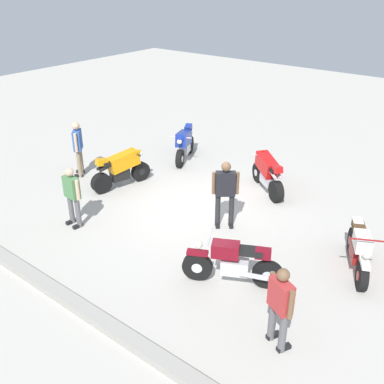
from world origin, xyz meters
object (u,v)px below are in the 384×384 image
(motorcycle_blue_sportbike, at_px, (184,143))
(person_in_green_shirt, at_px, (72,194))
(person_in_black_shirt, at_px, (225,190))
(motorcycle_red_sportbike, at_px, (267,172))
(person_in_red_shirt, at_px, (280,304))
(motorcycle_maroon_cruiser, at_px, (233,263))
(motorcycle_cream_vintage, at_px, (359,250))
(motorcycle_orange_sportbike, at_px, (121,168))
(person_in_blue_shirt, at_px, (78,145))

(motorcycle_blue_sportbike, distance_m, person_in_green_shirt, 5.14)
(person_in_black_shirt, bearing_deg, motorcycle_red_sportbike, 145.46)
(motorcycle_blue_sportbike, distance_m, person_in_black_shirt, 4.54)
(motorcycle_blue_sportbike, xyz_separation_m, person_in_red_shirt, (-6.55, 5.57, 0.31))
(person_in_black_shirt, height_order, person_in_green_shirt, person_in_black_shirt)
(motorcycle_maroon_cruiser, bearing_deg, motorcycle_blue_sportbike, -70.10)
(person_in_red_shirt, bearing_deg, motorcycle_cream_vintage, 20.52)
(person_in_green_shirt, bearing_deg, motorcycle_orange_sportbike, -158.45)
(motorcycle_orange_sportbike, distance_m, person_in_blue_shirt, 1.71)
(motorcycle_maroon_cruiser, relative_size, motorcycle_blue_sportbike, 1.04)
(person_in_red_shirt, bearing_deg, motorcycle_orange_sportbike, 93.87)
(motorcycle_maroon_cruiser, relative_size, person_in_blue_shirt, 1.10)
(motorcycle_orange_sportbike, relative_size, person_in_black_shirt, 1.11)
(motorcycle_orange_sportbike, bearing_deg, person_in_black_shirt, -76.97)
(motorcycle_red_sportbike, xyz_separation_m, person_in_black_shirt, (-0.15, 2.42, 0.42))
(motorcycle_cream_vintage, relative_size, person_in_green_shirt, 1.14)
(motorcycle_red_sportbike, relative_size, person_in_black_shirt, 0.95)
(motorcycle_maroon_cruiser, bearing_deg, person_in_black_shirt, -78.97)
(motorcycle_orange_sportbike, height_order, person_in_black_shirt, person_in_black_shirt)
(motorcycle_blue_sportbike, xyz_separation_m, person_in_blue_shirt, (1.80, 3.02, 0.41))
(motorcycle_blue_sportbike, height_order, motorcycle_cream_vintage, motorcycle_blue_sportbike)
(person_in_blue_shirt, bearing_deg, person_in_red_shirt, 120.41)
(person_in_green_shirt, bearing_deg, motorcycle_red_sportbike, 153.42)
(motorcycle_orange_sportbike, distance_m, person_in_red_shirt, 7.27)
(person_in_green_shirt, bearing_deg, motorcycle_blue_sportbike, -169.30)
(person_in_green_shirt, bearing_deg, motorcycle_cream_vintage, 116.77)
(motorcycle_red_sportbike, distance_m, person_in_green_shirt, 5.54)
(person_in_black_shirt, height_order, person_in_blue_shirt, person_in_black_shirt)
(motorcycle_orange_sportbike, distance_m, person_in_black_shirt, 3.74)
(motorcycle_maroon_cruiser, bearing_deg, motorcycle_orange_sportbike, -47.01)
(motorcycle_red_sportbike, distance_m, motorcycle_blue_sportbike, 3.43)
(motorcycle_orange_sportbike, height_order, person_in_green_shirt, person_in_green_shirt)
(person_in_red_shirt, bearing_deg, motorcycle_blue_sportbike, 76.03)
(motorcycle_cream_vintage, height_order, person_in_green_shirt, person_in_green_shirt)
(motorcycle_red_sportbike, bearing_deg, motorcycle_cream_vintage, -174.14)
(motorcycle_red_sportbike, xyz_separation_m, person_in_red_shirt, (-3.14, 5.20, 0.31))
(motorcycle_cream_vintage, distance_m, person_in_black_shirt, 3.36)
(person_in_blue_shirt, bearing_deg, motorcycle_cream_vintage, 140.62)
(motorcycle_red_sportbike, bearing_deg, motorcycle_orange_sportbike, 71.92)
(motorcycle_orange_sportbike, bearing_deg, motorcycle_cream_vintage, -74.81)
(motorcycle_blue_sportbike, xyz_separation_m, person_in_black_shirt, (-3.56, 2.79, 0.42))
(motorcycle_maroon_cruiser, bearing_deg, motorcycle_cream_vintage, -158.73)
(motorcycle_orange_sportbike, xyz_separation_m, person_in_blue_shirt, (1.64, 0.23, 0.41))
(motorcycle_blue_sportbike, relative_size, person_in_green_shirt, 1.16)
(person_in_green_shirt, xyz_separation_m, person_in_red_shirt, (-6.01, 0.46, 0.02))
(person_in_green_shirt, relative_size, person_in_blue_shirt, 0.91)
(motorcycle_orange_sportbike, bearing_deg, motorcycle_red_sportbike, -42.83)
(motorcycle_maroon_cruiser, height_order, person_in_black_shirt, person_in_black_shirt)
(motorcycle_blue_sportbike, bearing_deg, motorcycle_maroon_cruiser, 21.60)
(motorcycle_red_sportbike, bearing_deg, person_in_black_shirt, 131.36)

